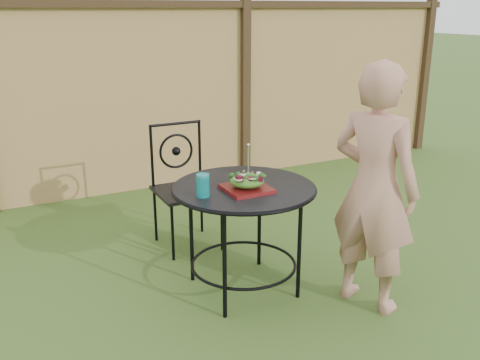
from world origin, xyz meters
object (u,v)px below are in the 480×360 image
Objects in this scene: patio_table at (244,207)px; patio_chair at (184,183)px; diner at (374,189)px; salad_plate at (247,189)px.

patio_chair is at bearing 94.91° from patio_table.
patio_chair reaches higher than patio_table.
diner reaches higher than salad_plate.
salad_plate is at bearing 36.05° from diner.
diner is (0.62, -0.50, 0.18)m from patio_table.
patio_chair is (-0.07, 0.86, -0.08)m from patio_table.
diner reaches higher than patio_chair.
patio_chair is 3.52× the size of salad_plate.
diner is at bearing -39.18° from patio_table.
patio_table is at bearing 74.71° from salad_plate.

